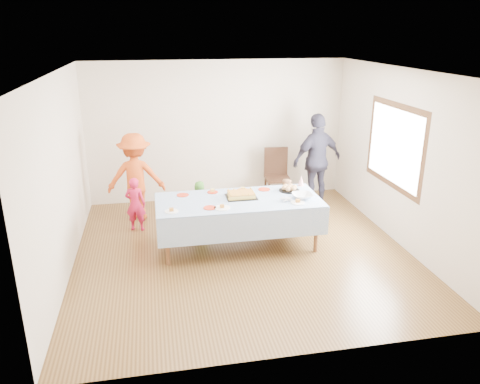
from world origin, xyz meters
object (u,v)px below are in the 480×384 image
(party_table, at_px, (239,203))
(adult_left, at_px, (136,177))
(dining_chair, at_px, (277,172))
(birthday_cake, at_px, (241,195))

(party_table, xyz_separation_m, adult_left, (-1.56, 1.47, 0.05))
(dining_chair, relative_size, adult_left, 0.69)
(birthday_cake, height_order, dining_chair, dining_chair)
(party_table, bearing_deg, dining_chair, 59.17)
(dining_chair, xyz_separation_m, adult_left, (-2.67, -0.39, 0.18))
(party_table, xyz_separation_m, dining_chair, (1.11, 1.86, -0.13))
(party_table, distance_m, adult_left, 2.14)
(dining_chair, bearing_deg, birthday_cake, -116.56)
(birthday_cake, bearing_deg, party_table, -123.77)
(birthday_cake, distance_m, dining_chair, 2.07)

